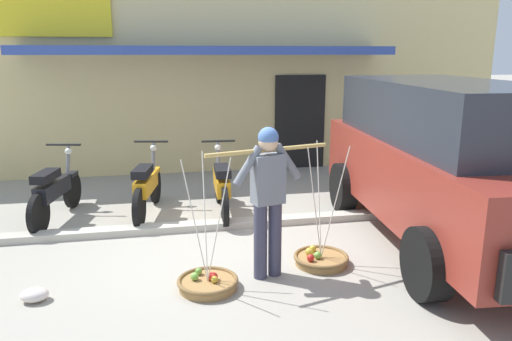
# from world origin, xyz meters

# --- Properties ---
(ground_plane) EXTENTS (90.00, 90.00, 0.00)m
(ground_plane) POSITION_xyz_m (0.00, 0.00, 0.00)
(ground_plane) COLOR #9E998C
(sidewalk_curb) EXTENTS (20.00, 0.24, 0.10)m
(sidewalk_curb) POSITION_xyz_m (0.00, 0.70, 0.05)
(sidewalk_curb) COLOR #BAB4A5
(sidewalk_curb) RESTS_ON ground
(fruit_vendor) EXTENTS (1.40, 0.40, 1.70)m
(fruit_vendor) POSITION_xyz_m (0.45, -0.95, 0.98)
(fruit_vendor) COLOR #38384C
(fruit_vendor) RESTS_ON ground
(fruit_basket_left_side) EXTENTS (0.66, 0.66, 1.45)m
(fruit_basket_left_side) POSITION_xyz_m (-0.25, -1.12, 0.07)
(fruit_basket_left_side) COLOR #9E7542
(fruit_basket_left_side) RESTS_ON ground
(fruit_basket_right_side) EXTENTS (0.66, 0.66, 1.45)m
(fruit_basket_right_side) POSITION_xyz_m (1.13, -0.77, 0.07)
(fruit_basket_right_side) COLOR #9E7542
(fruit_basket_right_side) RESTS_ON ground
(motorcycle_nearest_shop) EXTENTS (0.58, 1.80, 1.09)m
(motorcycle_nearest_shop) POSITION_xyz_m (-2.25, 1.50, 0.45)
(motorcycle_nearest_shop) COLOR black
(motorcycle_nearest_shop) RESTS_ON ground
(motorcycle_second_in_row) EXTENTS (0.56, 1.80, 1.09)m
(motorcycle_second_in_row) POSITION_xyz_m (-0.91, 1.51, 0.45)
(motorcycle_second_in_row) COLOR black
(motorcycle_second_in_row) RESTS_ON ground
(motorcycle_third_in_row) EXTENTS (0.54, 1.82, 1.09)m
(motorcycle_third_in_row) POSITION_xyz_m (0.22, 1.33, 0.45)
(motorcycle_third_in_row) COLOR black
(motorcycle_third_in_row) RESTS_ON ground
(parked_truck) EXTENTS (2.45, 4.94, 2.10)m
(parked_truck) POSITION_xyz_m (2.98, -0.35, 1.13)
(parked_truck) COLOR maroon
(parked_truck) RESTS_ON ground
(storefront_building) EXTENTS (13.00, 6.00, 4.20)m
(storefront_building) POSITION_xyz_m (0.35, 6.66, 2.10)
(storefront_building) COLOR #DBC684
(storefront_building) RESTS_ON ground
(plastic_litter_bag) EXTENTS (0.28, 0.22, 0.14)m
(plastic_litter_bag) POSITION_xyz_m (-2.00, -1.05, 0.07)
(plastic_litter_bag) COLOR silver
(plastic_litter_bag) RESTS_ON ground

